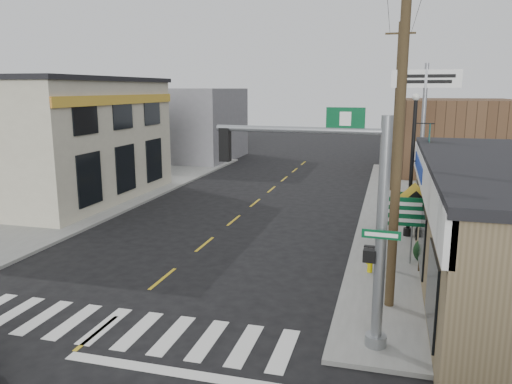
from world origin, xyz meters
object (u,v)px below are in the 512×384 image
(guide_sign, at_px, (403,220))
(lamp_post, at_px, (414,155))
(fire_hydrant, at_px, (370,263))
(utility_pole_near, at_px, (399,126))
(utility_pole_far, at_px, (396,107))
(traffic_signal_pole, at_px, (353,208))
(bare_tree, at_px, (507,186))
(dance_center_sign, at_px, (425,101))

(guide_sign, distance_m, lamp_post, 4.72)
(fire_hydrant, relative_size, utility_pole_near, 0.06)
(guide_sign, xyz_separation_m, lamp_post, (0.42, 4.38, 1.70))
(lamp_post, relative_size, utility_pole_far, 0.60)
(guide_sign, bearing_deg, fire_hydrant, -153.07)
(traffic_signal_pole, xyz_separation_m, guide_sign, (1.34, 5.69, -1.66))
(fire_hydrant, xyz_separation_m, lamp_post, (1.43, 4.92, 3.18))
(fire_hydrant, xyz_separation_m, bare_tree, (3.61, -2.11, 3.29))
(lamp_post, bearing_deg, utility_pole_far, 98.21)
(fire_hydrant, distance_m, utility_pole_far, 15.77)
(utility_pole_near, xyz_separation_m, utility_pole_far, (-0.00, 17.60, -0.06))
(guide_sign, distance_m, utility_pole_near, 4.67)
(bare_tree, distance_m, utility_pole_far, 17.43)
(guide_sign, bearing_deg, lamp_post, 83.56)
(traffic_signal_pole, distance_m, bare_tree, 4.97)
(dance_center_sign, bearing_deg, bare_tree, -79.07)
(bare_tree, bearing_deg, utility_pole_near, -170.47)
(bare_tree, bearing_deg, fire_hydrant, 149.72)
(lamp_post, height_order, utility_pole_far, utility_pole_far)
(traffic_signal_pole, height_order, lamp_post, lamp_post)
(bare_tree, relative_size, utility_pole_near, 0.45)
(fire_hydrant, height_order, dance_center_sign, dance_center_sign)
(guide_sign, relative_size, dance_center_sign, 0.37)
(traffic_signal_pole, relative_size, lamp_post, 0.96)
(guide_sign, distance_m, bare_tree, 4.13)
(lamp_post, distance_m, bare_tree, 7.36)
(fire_hydrant, bearing_deg, guide_sign, 27.96)
(fire_hydrant, bearing_deg, traffic_signal_pole, -93.55)
(lamp_post, bearing_deg, fire_hydrant, -102.37)
(lamp_post, bearing_deg, utility_pole_near, -91.89)
(dance_center_sign, height_order, bare_tree, dance_center_sign)
(fire_hydrant, bearing_deg, bare_tree, -30.28)
(traffic_signal_pole, height_order, utility_pole_near, utility_pole_near)
(dance_center_sign, distance_m, utility_pole_near, 14.22)
(guide_sign, bearing_deg, traffic_signal_pole, -104.27)
(lamp_post, distance_m, utility_pole_near, 7.76)
(fire_hydrant, distance_m, utility_pole_near, 5.60)
(guide_sign, xyz_separation_m, fire_hydrant, (-1.02, -0.54, -1.48))
(guide_sign, height_order, dance_center_sign, dance_center_sign)
(utility_pole_near, bearing_deg, traffic_signal_pole, -106.24)
(traffic_signal_pole, bearing_deg, utility_pole_far, 90.28)
(fire_hydrant, xyz_separation_m, utility_pole_far, (0.67, 14.99, 4.85))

